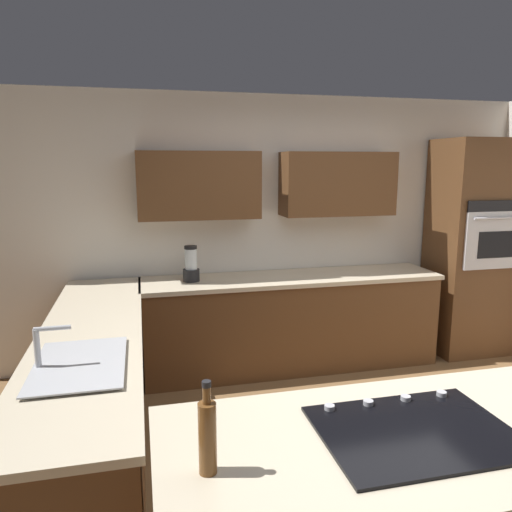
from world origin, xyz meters
The scene contains 12 objects.
ground_plane centered at (0.00, 0.00, 0.00)m, with size 14.00×14.00×0.00m, color brown.
wall_back centered at (0.06, -2.05, 1.40)m, with size 6.00×0.44×2.60m.
lower_cabinets_back centered at (0.10, -1.72, 0.43)m, with size 2.80×0.60×0.86m, color brown.
countertop_back centered at (0.10, -1.72, 0.88)m, with size 2.84×0.64×0.04m, color beige.
lower_cabinets_side centered at (1.82, -0.55, 0.43)m, with size 0.60×2.90×0.86m, color brown.
countertop_side centered at (1.82, -0.55, 0.88)m, with size 0.64×2.94×0.04m, color beige.
island_top centered at (0.46, 1.01, 0.88)m, with size 2.04×0.92×0.04m, color beige.
wall_oven centered at (-1.85, -1.72, 1.10)m, with size 0.80×0.66×2.19m.
sink_unit centered at (1.83, 0.03, 0.92)m, with size 0.46×0.70×0.23m.
cooktop centered at (0.46, 1.00, 0.91)m, with size 0.76×0.56×0.03m.
blender centered at (1.05, -1.75, 1.04)m, with size 0.15×0.15×0.32m.
oil_bottle centered at (1.29, 1.07, 1.04)m, with size 0.06×0.06×0.34m.
Camera 1 is at (1.48, 2.57, 1.94)m, focal length 34.18 mm.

